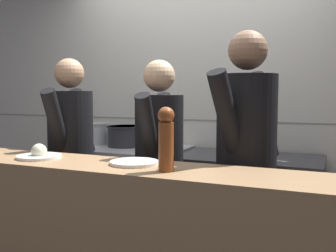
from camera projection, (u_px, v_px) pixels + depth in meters
The scene contains 14 objects.
wall_back_tiled at pixel (198, 104), 3.61m from camera, with size 8.00×0.06×2.60m.
oven_range at pixel (127, 197), 3.53m from camera, with size 1.05×0.71×0.92m.
prep_counter at pixel (249, 214), 3.09m from camera, with size 1.09×0.65×0.91m.
pass_counter at pixel (112, 252), 2.22m from camera, with size 2.78×0.45×1.01m.
stock_pot at pixel (95, 133), 3.67m from camera, with size 0.26×0.26×0.20m.
sauce_pot at pixel (125, 135), 3.52m from camera, with size 0.33×0.33×0.18m.
braising_pot at pixel (160, 135), 3.36m from camera, with size 0.24×0.24×0.22m.
chefs_knife at pixel (262, 159), 2.91m from camera, with size 0.33×0.12×0.02m.
plated_dish_appetiser at pixel (39, 155), 2.37m from camera, with size 0.27×0.27×0.09m.
plated_dish_dessert at pixel (134, 163), 2.17m from camera, with size 0.27×0.27×0.02m.
pepper_mill at pixel (166, 138), 1.96m from camera, with size 0.08×0.08×0.33m.
chef_head_cook at pixel (71, 157), 2.96m from camera, with size 0.39×0.72×1.65m.
chef_sous at pixel (159, 166), 2.68m from camera, with size 0.36×0.71×1.62m.
chef_line at pixel (246, 162), 2.38m from camera, with size 0.45×0.77×1.77m.
Camera 1 is at (1.18, -2.09, 1.40)m, focal length 42.00 mm.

